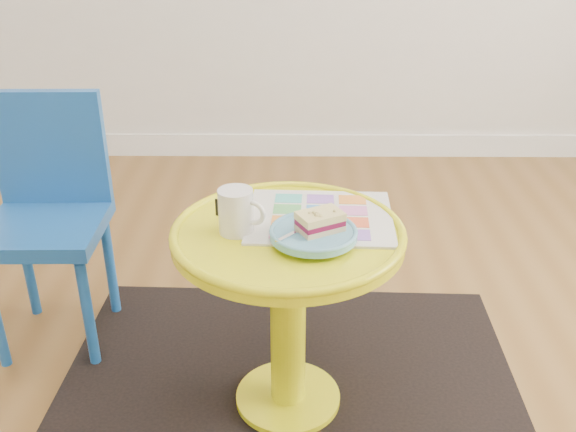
{
  "coord_description": "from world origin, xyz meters",
  "views": [
    {
      "loc": [
        -0.15,
        -1.26,
        1.25
      ],
      "look_at": [
        -0.16,
        0.1,
        0.57
      ],
      "focal_mm": 40.0,
      "sensor_mm": 36.0,
      "label": 1
    }
  ],
  "objects_px": {
    "side_table": "(288,284)",
    "newspaper": "(320,217)",
    "mug": "(237,210)",
    "plate": "(313,234)",
    "chair": "(48,205)"
  },
  "relations": [
    {
      "from": "newspaper",
      "to": "mug",
      "type": "relative_size",
      "value": 3.12
    },
    {
      "from": "mug",
      "to": "plate",
      "type": "relative_size",
      "value": 0.57
    },
    {
      "from": "side_table",
      "to": "plate",
      "type": "bearing_deg",
      "value": -42.82
    },
    {
      "from": "chair",
      "to": "newspaper",
      "type": "relative_size",
      "value": 2.11
    },
    {
      "from": "mug",
      "to": "plate",
      "type": "height_order",
      "value": "mug"
    },
    {
      "from": "chair",
      "to": "newspaper",
      "type": "distance_m",
      "value": 0.85
    },
    {
      "from": "plate",
      "to": "side_table",
      "type": "bearing_deg",
      "value": 137.18
    },
    {
      "from": "plate",
      "to": "mug",
      "type": "bearing_deg",
      "value": 164.92
    },
    {
      "from": "newspaper",
      "to": "mug",
      "type": "xyz_separation_m",
      "value": [
        -0.2,
        -0.08,
        0.05
      ]
    },
    {
      "from": "newspaper",
      "to": "mug",
      "type": "height_order",
      "value": "mug"
    },
    {
      "from": "side_table",
      "to": "plate",
      "type": "distance_m",
      "value": 0.19
    },
    {
      "from": "side_table",
      "to": "chair",
      "type": "relative_size",
      "value": 0.74
    },
    {
      "from": "mug",
      "to": "plate",
      "type": "bearing_deg",
      "value": 8.66
    },
    {
      "from": "side_table",
      "to": "mug",
      "type": "relative_size",
      "value": 4.89
    },
    {
      "from": "side_table",
      "to": "newspaper",
      "type": "xyz_separation_m",
      "value": [
        0.08,
        0.07,
        0.15
      ]
    }
  ]
}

